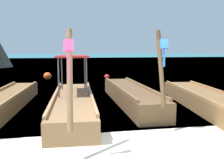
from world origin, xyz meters
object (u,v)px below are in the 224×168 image
Objects in this scene: longtail_boat_green_ribbon at (7,101)px; longtail_boat_violet_ribbon at (203,100)px; mooring_buoy_far at (107,77)px; longtail_boat_blue_ribbon at (131,95)px; longtail_boat_pink_ribbon at (73,103)px; mooring_buoy_near at (48,76)px.

longtail_boat_green_ribbon reaches higher than longtail_boat_violet_ribbon.
longtail_boat_violet_ribbon is at bearing -77.42° from mooring_buoy_far.
longtail_boat_blue_ribbon is 18.05× the size of mooring_buoy_far.
longtail_boat_blue_ribbon is 8.29m from mooring_buoy_far.
longtail_boat_pink_ribbon reaches higher than mooring_buoy_near.
longtail_boat_violet_ribbon is (2.53, -1.14, -0.04)m from longtail_boat_blue_ribbon.
longtail_boat_pink_ribbon is 2.55m from longtail_boat_blue_ribbon.
longtail_boat_pink_ribbon is 9.81m from mooring_buoy_near.
mooring_buoy_near is at bearing 98.56° from longtail_boat_pink_ribbon.
longtail_boat_green_ribbon is 9.73m from mooring_buoy_far.
longtail_boat_green_ribbon reaches higher than mooring_buoy_near.
longtail_boat_pink_ribbon is (2.39, -1.06, 0.06)m from longtail_boat_green_ribbon.
mooring_buoy_near is at bearing 122.79° from longtail_boat_violet_ribbon.
mooring_buoy_far is (4.21, -0.38, -0.09)m from mooring_buoy_near.
longtail_boat_green_ribbon is at bearing -121.89° from mooring_buoy_far.
mooring_buoy_far is at bearing 73.56° from longtail_boat_pink_ribbon.
mooring_buoy_near is at bearing 83.86° from longtail_boat_green_ribbon.
longtail_boat_violet_ribbon is at bearing -9.05° from longtail_boat_green_ribbon.
mooring_buoy_near is at bearing 113.60° from longtail_boat_blue_ribbon.
longtail_boat_green_ribbon is 4.71m from longtail_boat_blue_ribbon.
longtail_boat_green_ribbon reaches higher than mooring_buoy_far.
longtail_boat_blue_ribbon is at bearing 155.74° from longtail_boat_violet_ribbon.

